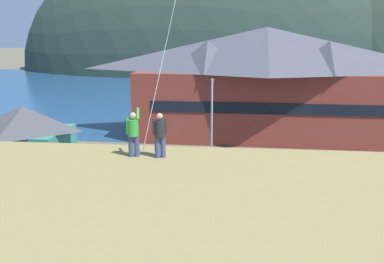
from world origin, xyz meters
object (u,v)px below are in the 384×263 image
moored_boat_wharfside (179,104)px  parked_car_lone_by_shed (266,200)px  parking_light_pole (212,118)px  harbor_lodge (265,80)px  parked_car_mid_row_near (149,210)px  moored_boat_outer_mooring (226,107)px  person_companion (160,134)px  parked_car_front_row_end (128,172)px  wharf_dock (201,111)px  storage_shed_near_lot (26,142)px  parked_car_front_row_red (220,168)px  parked_car_mid_row_far (291,170)px  parked_car_mid_row_center (66,202)px  person_kite_flyer (133,133)px

moored_boat_wharfside → parked_car_lone_by_shed: bearing=-74.2°
parked_car_lone_by_shed → parking_light_pole: size_ratio=0.59×
parked_car_lone_by_shed → harbor_lodge: bearing=87.0°
harbor_lodge → parked_car_mid_row_near: bearing=-109.1°
moored_boat_outer_mooring → person_companion: size_ratio=4.24×
parked_car_front_row_end → wharf_dock: bearing=84.3°
storage_shed_near_lot → parked_car_front_row_end: size_ratio=1.56×
parked_car_lone_by_shed → parking_light_pole: 10.42m
storage_shed_near_lot → parked_car_front_row_red: size_ratio=1.54×
storage_shed_near_lot → moored_boat_outer_mooring: (14.52, 30.09, -2.23)m
moored_boat_wharfside → parked_car_lone_by_shed: moored_boat_wharfside is taller
storage_shed_near_lot → parked_car_mid_row_far: bearing=3.1°
moored_boat_outer_mooring → parked_car_lone_by_shed: 35.31m
parked_car_mid_row_center → parked_car_lone_by_shed: 12.24m
wharf_dock → parked_car_front_row_red: 27.53m
storage_shed_near_lot → person_kite_flyer: (12.00, -13.86, 4.34)m
parked_car_front_row_end → person_kite_flyer: size_ratio=2.27×
parked_car_mid_row_near → parked_car_lone_by_shed: bearing=17.2°
parked_car_mid_row_center → parked_car_mid_row_near: same height
person_companion → person_kite_flyer: bearing=178.1°
wharf_dock → person_kite_flyer: 42.66m
moored_boat_wharfside → parked_car_mid_row_center: moored_boat_wharfside is taller
harbor_lodge → parked_car_mid_row_near: (-7.97, -23.04, -5.15)m
harbor_lodge → storage_shed_near_lot: size_ratio=4.41×
moored_boat_wharfside → moored_boat_outer_mooring: same height
moored_boat_wharfside → parked_car_mid_row_center: (-1.75, -38.27, 0.34)m
harbor_lodge → storage_shed_near_lot: (-19.01, -15.87, -3.26)m
storage_shed_near_lot → parked_car_mid_row_center: (5.77, -6.56, -1.89)m
parked_car_front_row_end → parked_car_mid_row_near: 7.08m
moored_boat_outer_mooring → parking_light_pole: parking_light_pole is taller
moored_boat_wharfside → person_kite_flyer: bearing=-84.4°
harbor_lodge → storage_shed_near_lot: 24.97m
parked_car_mid_row_center → wharf_dock: bearing=81.4°
person_companion → wharf_dock: bearing=92.8°
parked_car_front_row_red → parked_car_lone_by_shed: same height
storage_shed_near_lot → person_companion: person_companion is taller
parked_car_front_row_red → moored_boat_outer_mooring: bearing=90.6°
storage_shed_near_lot → parked_car_front_row_red: (14.83, 0.96, -1.89)m
moored_boat_outer_mooring → person_companion: bearing=-91.9°
harbor_lodge → parked_car_lone_by_shed: bearing=-93.0°
moored_boat_outer_mooring → parked_car_lone_by_shed: moored_boat_outer_mooring is taller
parked_car_mid_row_center → person_kite_flyer: size_ratio=2.32×
wharf_dock → person_kite_flyer: size_ratio=6.67×
parked_car_mid_row_near → person_kite_flyer: bearing=-81.8°
parking_light_pole → storage_shed_near_lot: bearing=-163.9°
harbor_lodge → parked_car_lone_by_shed: harbor_lodge is taller
parked_car_mid_row_far → person_kite_flyer: 18.13m
parked_car_front_row_red → parked_car_mid_row_near: (-3.79, -8.14, 0.00)m
parked_car_mid_row_near → person_kite_flyer: 9.19m
parking_light_pole → person_kite_flyer: person_kite_flyer is taller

